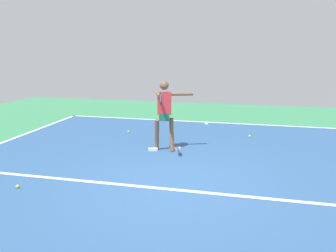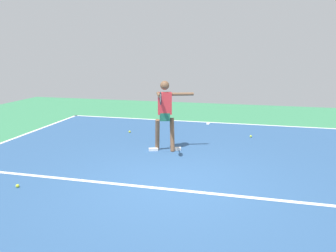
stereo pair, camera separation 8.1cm
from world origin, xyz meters
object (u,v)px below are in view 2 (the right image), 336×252
object	(u,v)px
tennis_ball_by_sideline	(130,132)
tennis_ball_by_baseline	(18,186)
tennis_player	(165,111)
tennis_ball_near_player	(251,136)

from	to	relation	value
tennis_ball_by_sideline	tennis_ball_by_baseline	bearing A→B (deg)	82.89
tennis_player	tennis_ball_by_sideline	world-z (taller)	tennis_player
tennis_ball_near_player	tennis_player	bearing A→B (deg)	41.77
tennis_player	tennis_ball_near_player	bearing A→B (deg)	-157.56
tennis_ball_by_baseline	tennis_ball_near_player	bearing A→B (deg)	-131.38
tennis_ball_near_player	tennis_ball_by_sideline	world-z (taller)	same
tennis_ball_by_sideline	tennis_ball_near_player	bearing A→B (deg)	-174.98
tennis_ball_near_player	tennis_ball_by_baseline	xyz separation A→B (m)	(4.27, 4.85, 0.00)
tennis_player	tennis_ball_by_baseline	xyz separation A→B (m)	(2.13, 2.93, -1.01)
tennis_player	tennis_ball_near_player	world-z (taller)	tennis_player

